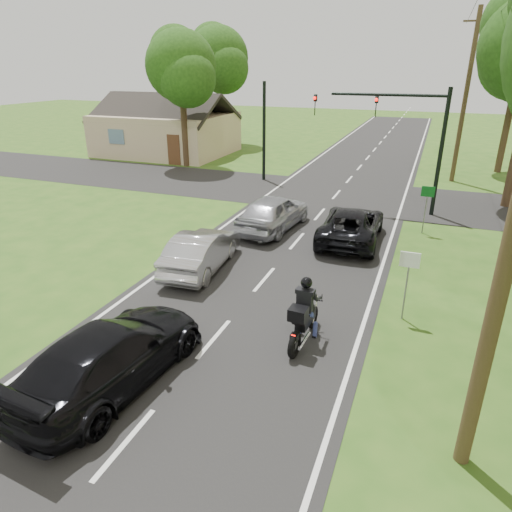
{
  "coord_description": "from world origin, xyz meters",
  "views": [
    {
      "loc": [
        4.91,
        -9.47,
        6.95
      ],
      "look_at": [
        0.07,
        3.0,
        1.3
      ],
      "focal_mm": 32.0,
      "sensor_mm": 36.0,
      "label": 1
    }
  ],
  "objects_px": {
    "silver_sedan": "(201,251)",
    "silver_suv": "(273,212)",
    "dark_car_behind": "(111,355)",
    "utility_pole_far": "(465,98)",
    "sign_green": "(427,198)",
    "motorcycle_rider": "(304,318)",
    "traffic_signal": "(403,128)",
    "dark_suv": "(351,225)",
    "sign_white": "(409,270)"
  },
  "relations": [
    {
      "from": "sign_white",
      "to": "sign_green",
      "type": "distance_m",
      "value": 8.0
    },
    {
      "from": "motorcycle_rider",
      "to": "utility_pole_far",
      "type": "bearing_deg",
      "value": 82.66
    },
    {
      "from": "traffic_signal",
      "to": "utility_pole_far",
      "type": "relative_size",
      "value": 0.64
    },
    {
      "from": "motorcycle_rider",
      "to": "silver_suv",
      "type": "distance_m",
      "value": 9.13
    },
    {
      "from": "motorcycle_rider",
      "to": "utility_pole_far",
      "type": "height_order",
      "value": "utility_pole_far"
    },
    {
      "from": "dark_suv",
      "to": "utility_pole_far",
      "type": "height_order",
      "value": "utility_pole_far"
    },
    {
      "from": "utility_pole_far",
      "to": "motorcycle_rider",
      "type": "bearing_deg",
      "value": -100.37
    },
    {
      "from": "silver_sedan",
      "to": "silver_suv",
      "type": "relative_size",
      "value": 0.92
    },
    {
      "from": "dark_car_behind",
      "to": "sign_white",
      "type": "xyz_separation_m",
      "value": [
        6.07,
        5.48,
        0.83
      ]
    },
    {
      "from": "dark_suv",
      "to": "traffic_signal",
      "type": "xyz_separation_m",
      "value": [
        1.25,
        5.09,
        3.42
      ]
    },
    {
      "from": "utility_pole_far",
      "to": "sign_green",
      "type": "xyz_separation_m",
      "value": [
        -1.3,
        -11.02,
        -3.49
      ]
    },
    {
      "from": "traffic_signal",
      "to": "sign_white",
      "type": "relative_size",
      "value": 3.0
    },
    {
      "from": "utility_pole_far",
      "to": "traffic_signal",
      "type": "bearing_deg",
      "value": -109.68
    },
    {
      "from": "dark_car_behind",
      "to": "utility_pole_far",
      "type": "height_order",
      "value": "utility_pole_far"
    },
    {
      "from": "silver_suv",
      "to": "sign_green",
      "type": "bearing_deg",
      "value": -157.43
    },
    {
      "from": "silver_sedan",
      "to": "utility_pole_far",
      "type": "distance_m",
      "value": 20.42
    },
    {
      "from": "dark_car_behind",
      "to": "sign_white",
      "type": "height_order",
      "value": "sign_white"
    },
    {
      "from": "dark_suv",
      "to": "utility_pole_far",
      "type": "xyz_separation_m",
      "value": [
        4.11,
        13.09,
        4.37
      ]
    },
    {
      "from": "utility_pole_far",
      "to": "silver_sedan",
      "type": "bearing_deg",
      "value": -115.67
    },
    {
      "from": "utility_pole_far",
      "to": "sign_green",
      "type": "height_order",
      "value": "utility_pole_far"
    },
    {
      "from": "motorcycle_rider",
      "to": "dark_car_behind",
      "type": "distance_m",
      "value": 4.9
    },
    {
      "from": "dark_suv",
      "to": "sign_white",
      "type": "bearing_deg",
      "value": 111.58
    },
    {
      "from": "silver_sedan",
      "to": "silver_suv",
      "type": "xyz_separation_m",
      "value": [
        1.01,
        5.05,
        0.09
      ]
    },
    {
      "from": "silver_suv",
      "to": "sign_green",
      "type": "distance_m",
      "value": 6.67
    },
    {
      "from": "motorcycle_rider",
      "to": "sign_green",
      "type": "xyz_separation_m",
      "value": [
        2.59,
        10.24,
        0.84
      ]
    },
    {
      "from": "traffic_signal",
      "to": "sign_green",
      "type": "relative_size",
      "value": 3.0
    },
    {
      "from": "silver_suv",
      "to": "sign_green",
      "type": "height_order",
      "value": "sign_green"
    },
    {
      "from": "dark_suv",
      "to": "sign_white",
      "type": "relative_size",
      "value": 2.39
    },
    {
      "from": "dark_suv",
      "to": "sign_green",
      "type": "relative_size",
      "value": 2.39
    },
    {
      "from": "traffic_signal",
      "to": "dark_suv",
      "type": "bearing_deg",
      "value": -103.79
    },
    {
      "from": "motorcycle_rider",
      "to": "silver_suv",
      "type": "height_order",
      "value": "motorcycle_rider"
    },
    {
      "from": "silver_sedan",
      "to": "traffic_signal",
      "type": "bearing_deg",
      "value": -125.18
    },
    {
      "from": "silver_sedan",
      "to": "dark_car_behind",
      "type": "xyz_separation_m",
      "value": [
        1.08,
        -6.52,
        0.04
      ]
    },
    {
      "from": "silver_sedan",
      "to": "traffic_signal",
      "type": "relative_size",
      "value": 0.68
    },
    {
      "from": "utility_pole_far",
      "to": "sign_white",
      "type": "relative_size",
      "value": 4.71
    },
    {
      "from": "dark_car_behind",
      "to": "traffic_signal",
      "type": "xyz_separation_m",
      "value": [
        4.71,
        16.5,
        3.36
      ]
    },
    {
      "from": "silver_sedan",
      "to": "silver_suv",
      "type": "bearing_deg",
      "value": -106.37
    },
    {
      "from": "silver_sedan",
      "to": "silver_suv",
      "type": "height_order",
      "value": "silver_suv"
    },
    {
      "from": "sign_green",
      "to": "traffic_signal",
      "type": "bearing_deg",
      "value": 117.38
    },
    {
      "from": "dark_suv",
      "to": "silver_suv",
      "type": "xyz_separation_m",
      "value": [
        -3.53,
        0.16,
        0.1
      ]
    },
    {
      "from": "motorcycle_rider",
      "to": "sign_white",
      "type": "bearing_deg",
      "value": 46.16
    },
    {
      "from": "utility_pole_far",
      "to": "dark_suv",
      "type": "bearing_deg",
      "value": -107.43
    },
    {
      "from": "silver_suv",
      "to": "dark_car_behind",
      "type": "relative_size",
      "value": 0.91
    },
    {
      "from": "silver_sedan",
      "to": "dark_car_behind",
      "type": "distance_m",
      "value": 6.61
    },
    {
      "from": "traffic_signal",
      "to": "dark_car_behind",
      "type": "bearing_deg",
      "value": -105.92
    },
    {
      "from": "utility_pole_far",
      "to": "sign_green",
      "type": "distance_m",
      "value": 11.63
    },
    {
      "from": "dark_suv",
      "to": "dark_car_behind",
      "type": "xyz_separation_m",
      "value": [
        -3.46,
        -11.41,
        0.05
      ]
    },
    {
      "from": "silver_suv",
      "to": "dark_car_behind",
      "type": "xyz_separation_m",
      "value": [
        0.07,
        -11.57,
        -0.05
      ]
    },
    {
      "from": "dark_car_behind",
      "to": "silver_suv",
      "type": "bearing_deg",
      "value": -84.75
    },
    {
      "from": "motorcycle_rider",
      "to": "silver_sedan",
      "type": "height_order",
      "value": "motorcycle_rider"
    }
  ]
}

